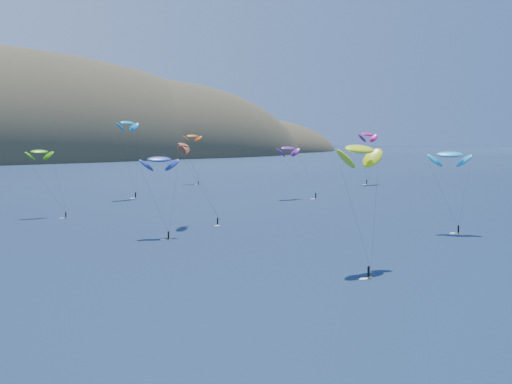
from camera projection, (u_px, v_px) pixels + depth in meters
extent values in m
ellipsoid|color=#3D3526|center=(143.00, 165.00, 646.90)|extent=(320.00, 220.00, 156.00)
ellipsoid|color=#3D3526|center=(232.00, 156.00, 745.85)|extent=(240.00, 180.00, 84.00)
cube|color=gold|center=(368.00, 278.00, 112.28)|extent=(1.59, 0.71, 0.08)
cylinder|color=black|center=(369.00, 272.00, 112.19)|extent=(0.36, 0.36, 1.64)
sphere|color=#8C6047|center=(369.00, 266.00, 112.11)|extent=(0.28, 0.28, 0.28)
ellipsoid|color=#DFF617|center=(360.00, 149.00, 121.48)|extent=(11.23, 6.68, 5.88)
cube|color=gold|center=(66.00, 218.00, 187.64)|extent=(1.31, 0.38, 0.07)
cylinder|color=black|center=(66.00, 215.00, 187.57)|extent=(0.31, 0.31, 1.40)
sphere|color=#8C6047|center=(66.00, 212.00, 187.50)|extent=(0.23, 0.23, 0.23)
ellipsoid|color=#47B307|center=(39.00, 152.00, 191.68)|extent=(7.18, 3.37, 4.00)
cube|color=gold|center=(136.00, 198.00, 241.06)|extent=(1.72, 0.98, 0.09)
cylinder|color=black|center=(136.00, 195.00, 240.96)|extent=(0.39, 0.39, 1.77)
sphere|color=#8C6047|center=(135.00, 192.00, 240.87)|extent=(0.30, 0.30, 0.30)
ellipsoid|color=#078BC9|center=(127.00, 123.00, 241.71)|extent=(10.01, 6.92, 5.10)
cube|color=gold|center=(458.00, 233.00, 159.80)|extent=(1.36, 1.42, 0.08)
cylinder|color=black|center=(458.00, 229.00, 159.72)|extent=(0.36, 0.36, 1.63)
sphere|color=#8C6047|center=(458.00, 225.00, 159.63)|extent=(0.27, 0.27, 0.27)
ellipsoid|color=#199FCF|center=(450.00, 154.00, 162.57)|extent=(9.45, 9.70, 5.16)
cube|color=gold|center=(316.00, 199.00, 238.71)|extent=(1.63, 0.54, 0.09)
cylinder|color=black|center=(316.00, 196.00, 238.62)|extent=(0.38, 0.38, 1.72)
sphere|color=#8C6047|center=(316.00, 193.00, 238.53)|extent=(0.29, 0.29, 0.29)
ellipsoid|color=#651C7E|center=(288.00, 148.00, 240.57)|extent=(9.24, 4.61, 5.06)
cube|color=gold|center=(367.00, 184.00, 299.78)|extent=(1.59, 0.67, 0.08)
cylinder|color=black|center=(367.00, 182.00, 299.69)|extent=(0.36, 0.36, 1.64)
sphere|color=#8C6047|center=(367.00, 180.00, 299.61)|extent=(0.28, 0.28, 0.28)
ellipsoid|color=#D5107E|center=(368.00, 134.00, 302.88)|extent=(11.62, 6.71, 6.12)
cube|color=gold|center=(218.00, 225.00, 173.47)|extent=(1.23, 1.45, 0.08)
cylinder|color=black|center=(218.00, 221.00, 173.39)|extent=(0.35, 0.35, 1.59)
sphere|color=#8C6047|center=(218.00, 218.00, 173.31)|extent=(0.27, 0.27, 0.27)
ellipsoid|color=#AD4C25|center=(183.00, 145.00, 174.01)|extent=(7.87, 8.81, 4.55)
cube|color=gold|center=(168.00, 239.00, 151.29)|extent=(1.48, 0.70, 0.08)
cylinder|color=black|center=(168.00, 235.00, 151.21)|extent=(0.33, 0.33, 1.53)
sphere|color=#8C6047|center=(168.00, 231.00, 151.13)|extent=(0.26, 0.26, 0.26)
ellipsoid|color=navy|center=(159.00, 159.00, 156.93)|extent=(8.95, 5.52, 4.65)
cube|color=gold|center=(198.00, 185.00, 299.65)|extent=(1.31, 0.39, 0.07)
cylinder|color=black|center=(198.00, 183.00, 299.58)|extent=(0.31, 0.31, 1.40)
sphere|color=#8C6047|center=(198.00, 181.00, 299.51)|extent=(0.23, 0.23, 0.23)
ellipsoid|color=#DA560B|center=(192.00, 136.00, 306.57)|extent=(8.30, 3.91, 4.61)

